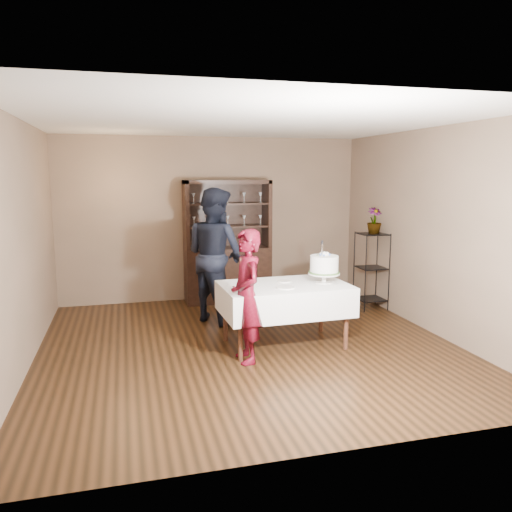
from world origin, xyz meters
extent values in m
plane|color=black|center=(0.00, 0.00, 0.00)|extent=(5.00, 5.00, 0.00)
plane|color=white|center=(0.00, 0.00, 2.70)|extent=(5.00, 5.00, 0.00)
cube|color=brown|center=(0.00, 2.50, 1.35)|extent=(5.00, 0.02, 2.70)
cube|color=brown|center=(-2.50, 0.00, 1.35)|extent=(0.02, 5.00, 2.70)
cube|color=brown|center=(2.50, 0.00, 1.35)|extent=(0.02, 5.00, 2.70)
cube|color=black|center=(0.20, 2.24, 0.45)|extent=(1.40, 0.48, 0.90)
cube|color=black|center=(0.20, 2.46, 1.45)|extent=(1.40, 0.03, 1.10)
cube|color=black|center=(0.20, 2.24, 1.97)|extent=(1.40, 0.48, 0.06)
cube|color=black|center=(0.20, 2.24, 1.25)|extent=(1.28, 0.42, 0.02)
cube|color=black|center=(0.20, 2.24, 1.62)|extent=(1.28, 0.42, 0.02)
cylinder|color=black|center=(2.08, 1.00, 0.60)|extent=(0.02, 0.02, 1.20)
cylinder|color=black|center=(2.48, 1.00, 0.60)|extent=(0.02, 0.02, 1.20)
cylinder|color=black|center=(2.08, 1.40, 0.60)|extent=(0.02, 0.02, 1.20)
cylinder|color=black|center=(2.48, 1.40, 0.60)|extent=(0.02, 0.02, 1.20)
cube|color=black|center=(2.28, 1.20, 0.15)|extent=(0.40, 0.40, 0.02)
cube|color=black|center=(2.28, 1.20, 0.65)|extent=(0.40, 0.40, 0.01)
cube|color=black|center=(2.28, 1.20, 1.18)|extent=(0.40, 0.40, 0.02)
cube|color=silver|center=(0.43, -0.09, 0.59)|extent=(1.57, 1.00, 0.35)
cylinder|color=#452619|center=(-0.21, -0.47, 0.36)|extent=(0.06, 0.06, 0.73)
cylinder|color=#452619|center=(1.10, -0.43, 0.36)|extent=(0.06, 0.06, 0.73)
cylinder|color=#452619|center=(-0.24, 0.25, 0.36)|extent=(0.06, 0.06, 0.73)
cylinder|color=#452619|center=(1.08, 0.30, 0.36)|extent=(0.06, 0.06, 0.73)
imported|color=#390512|center=(-0.14, -0.48, 0.75)|extent=(0.40, 0.57, 1.50)
imported|color=black|center=(-0.19, 1.20, 0.96)|extent=(1.12, 1.17, 1.91)
cylinder|color=white|center=(0.93, -0.13, 0.78)|extent=(0.22, 0.22, 0.01)
cylinder|color=white|center=(0.93, -0.13, 0.82)|extent=(0.05, 0.05, 0.11)
cylinder|color=white|center=(0.93, -0.13, 0.88)|extent=(0.39, 0.39, 0.02)
cylinder|color=#456B33|center=(0.93, -0.13, 0.90)|extent=(0.38, 0.38, 0.02)
cylinder|color=white|center=(0.93, -0.13, 1.00)|extent=(0.37, 0.37, 0.22)
sphere|color=#6180D0|center=(0.96, -0.13, 1.12)|extent=(0.03, 0.03, 0.03)
cube|color=silver|center=(0.89, -0.15, 1.18)|extent=(0.02, 0.02, 0.15)
cube|color=black|center=(0.89, -0.15, 1.28)|extent=(0.03, 0.02, 0.05)
cylinder|color=white|center=(0.38, -0.28, 0.78)|extent=(0.24, 0.24, 0.01)
cylinder|color=white|center=(0.47, 0.05, 0.78)|extent=(0.22, 0.22, 0.01)
imported|color=#456B33|center=(2.30, 1.20, 1.39)|extent=(0.24, 0.24, 0.40)
camera|label=1|loc=(-1.43, -5.74, 2.10)|focal=35.00mm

